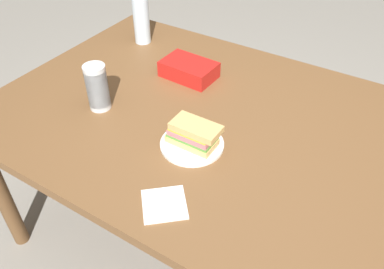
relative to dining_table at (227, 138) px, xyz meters
The scene contains 8 objects.
ground_plane 0.69m from the dining_table, ahead, with size 8.00×8.00×0.00m, color gray.
dining_table is the anchor object (origin of this frame).
paper_plate 0.20m from the dining_table, 105.72° to the right, with size 0.22×0.22×0.01m, color white.
sandwich 0.22m from the dining_table, 104.73° to the right, with size 0.18×0.10×0.08m.
chip_bag 0.38m from the dining_table, 146.11° to the left, with size 0.23×0.15×0.07m, color red.
water_bottle_tall 0.79m from the dining_table, 151.87° to the left, with size 0.08×0.08×0.25m.
plastic_cup_stack 0.53m from the dining_table, 160.01° to the right, with size 0.08×0.08×0.18m.
paper_napkin 0.45m from the dining_table, 87.21° to the right, with size 0.13×0.13×0.01m, color white.
Camera 1 is at (0.49, -1.05, 1.67)m, focal length 36.66 mm.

